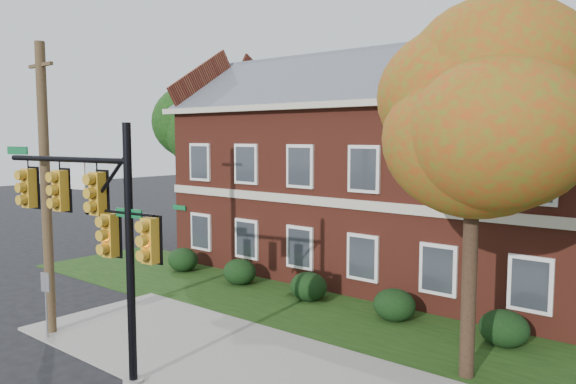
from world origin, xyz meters
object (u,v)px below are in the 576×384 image
Objects in this scene: tree_left_rear at (209,123)px; hedge_center at (309,287)px; apartment_building at (384,159)px; hedge_far_right at (504,328)px; hedge_left at (240,272)px; utility_pole at (46,189)px; traffic_signal at (97,221)px; sign_post at (46,294)px; tree_far_rear at (486,80)px; hedge_right at (394,305)px; tree_near_right at (482,105)px; hedge_far_left at (183,260)px.

hedge_center is at bearing -23.04° from tree_left_rear.
apartment_building reaches higher than hedge_far_right.
hedge_left is 0.16× the size of utility_pole.
traffic_signal reaches higher than hedge_left.
hedge_center is 8.79m from sign_post.
traffic_signal is at bearing -93.89° from tree_far_rear.
apartment_building is at bearing 56.33° from hedge_left.
utility_pole is at bearing -133.75° from hedge_right.
tree_near_right is (0.22, -2.83, 6.14)m from hedge_far_right.
hedge_left is 7.00m from hedge_right.
hedge_far_right is 0.22× the size of traffic_signal.
traffic_signal is 3.84m from utility_pole.
tree_far_rear reaches higher than hedge_left.
hedge_far_right is 13.87m from utility_pole.
hedge_far_left is at bearing 180.00° from hedge_right.
hedge_far_left is 0.16× the size of tree_near_right.
tree_far_rear is (-5.88, 15.93, 2.17)m from tree_near_right.
apartment_building is 9.94m from tree_left_rear.
tree_near_right is 1.37× the size of traffic_signal.
hedge_right is 15.17m from tree_left_rear.
hedge_center is 15.57m from tree_far_rear.
hedge_right is at bearing -80.64° from tree_far_rear.
apartment_building is 1.63× the size of tree_far_rear.
sign_post is (0.37, -0.32, -3.03)m from utility_pole.
hedge_center is at bearing 46.62° from sign_post.
tree_left_rear reaches higher than hedge_center.
tree_far_rear is at bearing 77.61° from utility_pole.
apartment_building is 13.43× the size of hedge_right.
hedge_far_left and hedge_right have the same top height.
hedge_center is 7.00m from hedge_far_right.
tree_near_right reaches higher than sign_post.
hedge_far_left is 3.50m from hedge_left.
hedge_center and hedge_right have the same top height.
hedge_right is at bearing -17.37° from tree_left_rear.
hedge_center is 1.00× the size of hedge_right.
hedge_right is at bearing 0.00° from hedge_far_left.
tree_near_right is 4.27× the size of sign_post.
hedge_right is 15.66m from tree_far_rear.
hedge_far_right is at bearing -36.89° from apartment_building.
sign_post is (3.50, -8.02, 0.84)m from hedge_far_left.
hedge_far_left is 7.00m from hedge_center.
tree_near_right is 18.33m from tree_left_rear.
apartment_building is 6.89m from hedge_center.
hedge_far_left and hedge_left have the same top height.
tree_left_rear is 4.42× the size of sign_post.
utility_pole reaches higher than hedge_left.
hedge_left is at bearing 88.93° from utility_pole.
hedge_far_right is 13.24m from sign_post.
hedge_center is at bearing 158.58° from tree_near_right.
tree_near_right is at bearing -69.73° from tree_far_rear.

